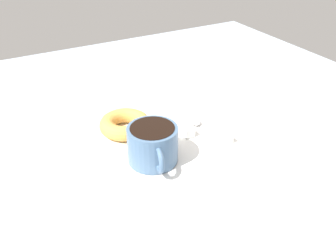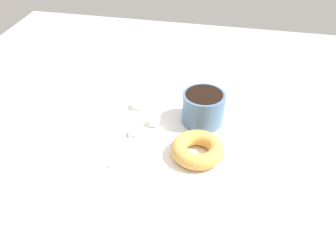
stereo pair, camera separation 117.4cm
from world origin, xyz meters
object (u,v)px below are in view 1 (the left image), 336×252
coffee_cup (153,144)px  spoon (191,117)px  sugar_cube_extra (227,138)px  sugar_cube (189,132)px  donut (125,124)px

coffee_cup → spoon: coffee_cup is taller
sugar_cube_extra → sugar_cube: bearing=-46.1°
sugar_cube → sugar_cube_extra: 7.69cm
spoon → sugar_cube: 6.76cm
coffee_cup → sugar_cube_extra: (-15.26, 1.68, -2.63)cm
sugar_cube_extra → spoon: bearing=-82.8°
donut → sugar_cube_extra: (-15.74, 13.43, -0.62)cm
sugar_cube → sugar_cube_extra: bearing=133.9°
coffee_cup → sugar_cube_extra: size_ratio=6.28×
spoon → sugar_cube_extra: (-1.38, 10.99, 0.53)cm
donut → sugar_cube: donut is taller
spoon → sugar_cube_extra: size_ratio=7.02×
sugar_cube → sugar_cube_extra: (-5.34, 5.54, -0.02)cm
donut → sugar_cube: size_ratio=5.45×
donut → sugar_cube: (-10.40, 7.89, -0.59)cm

